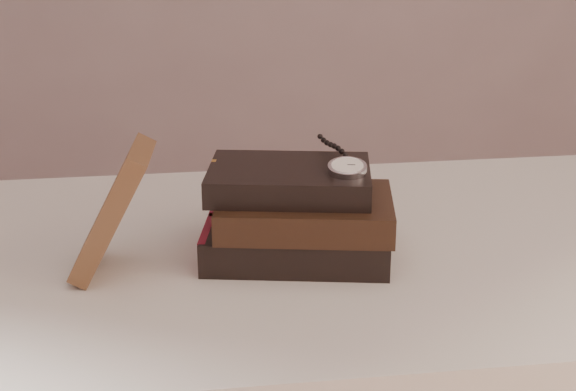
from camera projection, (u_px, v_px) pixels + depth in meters
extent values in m
cube|color=silver|center=(314.00, 259.00, 1.04)|extent=(1.00, 0.60, 0.04)
cube|color=white|center=(314.00, 303.00, 1.06)|extent=(0.88, 0.49, 0.08)
cylinder|color=white|center=(545.00, 383.00, 1.46)|extent=(0.05, 0.05, 0.71)
cube|color=black|center=(296.00, 239.00, 1.00)|extent=(0.24, 0.18, 0.04)
cube|color=beige|center=(299.00, 239.00, 0.99)|extent=(0.23, 0.17, 0.03)
cube|color=gold|center=(212.00, 230.00, 1.02)|extent=(0.01, 0.01, 0.04)
cube|color=maroon|center=(210.00, 237.00, 1.00)|extent=(0.03, 0.13, 0.04)
cube|color=black|center=(305.00, 212.00, 0.98)|extent=(0.22, 0.17, 0.04)
cube|color=beige|center=(308.00, 212.00, 0.97)|extent=(0.21, 0.16, 0.03)
cube|color=gold|center=(224.00, 204.00, 1.00)|extent=(0.01, 0.01, 0.04)
cube|color=black|center=(289.00, 180.00, 0.98)|extent=(0.21, 0.16, 0.03)
cube|color=beige|center=(292.00, 180.00, 0.98)|extent=(0.20, 0.15, 0.02)
cube|color=gold|center=(214.00, 173.00, 1.00)|extent=(0.01, 0.01, 0.03)
cube|color=#442A1A|center=(113.00, 210.00, 0.93)|extent=(0.10, 0.11, 0.15)
cylinder|color=silver|center=(347.00, 169.00, 0.95)|extent=(0.05, 0.05, 0.02)
cylinder|color=white|center=(347.00, 165.00, 0.95)|extent=(0.04, 0.04, 0.01)
torus|color=silver|center=(347.00, 166.00, 0.95)|extent=(0.05, 0.05, 0.01)
cylinder|color=silver|center=(347.00, 162.00, 0.97)|extent=(0.01, 0.01, 0.01)
cube|color=black|center=(347.00, 163.00, 0.95)|extent=(0.00, 0.01, 0.00)
cube|color=black|center=(351.00, 165.00, 0.95)|extent=(0.01, 0.00, 0.00)
sphere|color=black|center=(346.00, 156.00, 0.98)|extent=(0.01, 0.01, 0.01)
sphere|color=black|center=(342.00, 151.00, 0.99)|extent=(0.01, 0.01, 0.01)
sphere|color=black|center=(338.00, 148.00, 1.00)|extent=(0.01, 0.01, 0.01)
sphere|color=black|center=(334.00, 146.00, 1.01)|extent=(0.01, 0.01, 0.01)
sphere|color=black|center=(331.00, 145.00, 1.02)|extent=(0.01, 0.01, 0.01)
sphere|color=black|center=(327.00, 143.00, 1.03)|extent=(0.01, 0.01, 0.01)
sphere|color=black|center=(323.00, 140.00, 1.04)|extent=(0.01, 0.01, 0.01)
sphere|color=black|center=(320.00, 136.00, 1.06)|extent=(0.01, 0.01, 0.01)
torus|color=silver|center=(220.00, 186.00, 1.05)|extent=(0.04, 0.02, 0.04)
torus|color=silver|center=(257.00, 186.00, 1.05)|extent=(0.04, 0.02, 0.04)
cylinder|color=silver|center=(238.00, 184.00, 1.05)|extent=(0.01, 0.01, 0.00)
cylinder|color=silver|center=(210.00, 177.00, 1.10)|extent=(0.02, 0.09, 0.02)
cylinder|color=silver|center=(275.00, 178.00, 1.09)|extent=(0.02, 0.09, 0.02)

